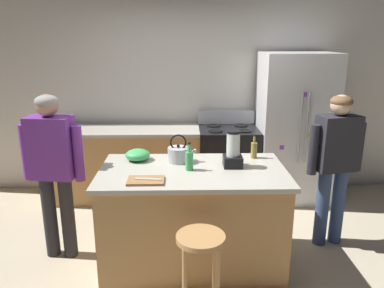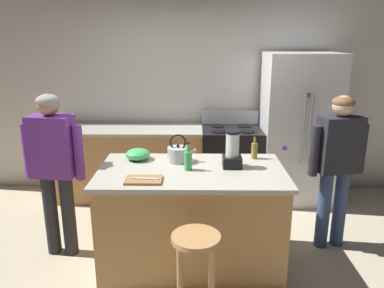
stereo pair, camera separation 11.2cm
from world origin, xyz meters
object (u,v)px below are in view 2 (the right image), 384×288
object	(u,v)px
blender_appliance	(232,152)
tea_kettle	(178,154)
chef_knife	(146,178)
cutting_board	(144,180)
mixing_bowl	(138,154)
bottle_soda	(188,160)
bottle_vinegar	(254,150)
person_by_sink_right	(337,158)
bar_stool	(196,255)
stove_range	(231,163)
kitchen_island	(192,217)
person_by_island_left	(54,161)
refrigerator	(298,129)

from	to	relation	value
blender_appliance	tea_kettle	size ratio (longest dim) A/B	1.23
blender_appliance	tea_kettle	xyz separation A→B (m)	(-0.49, 0.15, -0.06)
blender_appliance	chef_knife	size ratio (longest dim) A/B	1.54
cutting_board	mixing_bowl	bearing A→B (deg)	103.10
blender_appliance	bottle_soda	bearing A→B (deg)	-168.00
tea_kettle	bottle_vinegar	bearing A→B (deg)	7.85
person_by_sink_right	mixing_bowl	size ratio (longest dim) A/B	6.61
bar_stool	bottle_soda	world-z (taller)	bottle_soda
tea_kettle	chef_knife	world-z (taller)	tea_kettle
person_by_sink_right	cutting_board	world-z (taller)	person_by_sink_right
mixing_bowl	chef_knife	bearing A→B (deg)	-74.97
cutting_board	chef_knife	bearing A→B (deg)	0.00
stove_range	mixing_bowl	xyz separation A→B (m)	(-1.02, -1.25, 0.51)
chef_knife	bar_stool	bearing A→B (deg)	-41.32
stove_range	kitchen_island	bearing A→B (deg)	-108.11
bottle_vinegar	bottle_soda	size ratio (longest dim) A/B	0.92
mixing_bowl	cutting_board	world-z (taller)	mixing_bowl
person_by_island_left	bottle_soda	world-z (taller)	person_by_island_left
kitchen_island	tea_kettle	xyz separation A→B (m)	(-0.13, 0.22, 0.55)
bottle_soda	cutting_board	world-z (taller)	bottle_soda
bottle_soda	mixing_bowl	bearing A→B (deg)	149.69
person_by_sink_right	bottle_soda	size ratio (longest dim) A/B	6.10
stove_range	person_by_island_left	distance (m)	2.30
stove_range	tea_kettle	xyz separation A→B (m)	(-0.63, -1.31, 0.54)
refrigerator	bottle_soda	xyz separation A→B (m)	(-1.37, -1.51, 0.09)
bar_stool	cutting_board	world-z (taller)	cutting_board
stove_range	bar_stool	xyz separation A→B (m)	(-0.46, -2.27, 0.06)
stove_range	chef_knife	xyz separation A→B (m)	(-0.87, -1.81, 0.48)
refrigerator	mixing_bowl	bearing A→B (deg)	-146.63
person_by_sink_right	mixing_bowl	world-z (taller)	person_by_sink_right
tea_kettle	person_by_island_left	bearing A→B (deg)	-176.88
blender_appliance	chef_knife	world-z (taller)	blender_appliance
stove_range	blender_appliance	world-z (taller)	blender_appliance
blender_appliance	chef_knife	distance (m)	0.83
blender_appliance	mixing_bowl	size ratio (longest dim) A/B	1.43
blender_appliance	bottle_vinegar	xyz separation A→B (m)	(0.24, 0.25, -0.06)
blender_appliance	cutting_board	size ratio (longest dim) A/B	1.13
mixing_bowl	chef_knife	distance (m)	0.58
person_by_island_left	cutting_board	xyz separation A→B (m)	(0.90, -0.44, -0.01)
person_by_sink_right	cutting_board	xyz separation A→B (m)	(-1.81, -0.61, 0.01)
stove_range	blender_appliance	bearing A→B (deg)	-95.23
bottle_soda	chef_knife	size ratio (longest dim) A/B	1.16
person_by_island_left	tea_kettle	bearing A→B (deg)	3.12
mixing_bowl	bottle_vinegar	bearing A→B (deg)	2.27
mixing_bowl	cutting_board	bearing A→B (deg)	-76.90
stove_range	mixing_bowl	world-z (taller)	stove_range
bar_stool	stove_range	bearing A→B (deg)	78.57
person_by_sink_right	bottle_soda	world-z (taller)	person_by_sink_right
bottle_vinegar	chef_knife	bearing A→B (deg)	-148.28
bar_stool	mixing_bowl	bearing A→B (deg)	118.76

